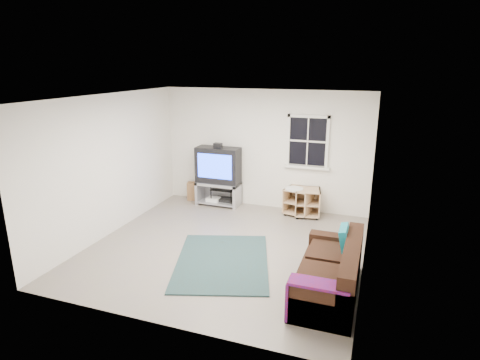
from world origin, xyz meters
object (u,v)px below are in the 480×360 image
at_px(side_table_right, 299,199).
at_px(tv_unit, 218,171).
at_px(av_rack, 224,185).
at_px(sofa, 331,275).
at_px(side_table_left, 307,201).

bearing_deg(side_table_right, tv_unit, -179.66).
relative_size(tv_unit, av_rack, 1.36).
bearing_deg(side_table_right, sofa, -70.21).
bearing_deg(sofa, side_table_left, 106.49).
xyz_separation_m(av_rack, side_table_left, (1.93, -0.07, -0.14)).
xyz_separation_m(tv_unit, side_table_right, (1.84, 0.01, -0.45)).
xyz_separation_m(tv_unit, av_rack, (0.10, 0.05, -0.33)).
relative_size(av_rack, side_table_right, 1.71).
xyz_separation_m(side_table_right, sofa, (1.05, -2.93, -0.05)).
height_order(side_table_right, sofa, sofa).
xyz_separation_m(av_rack, sofa, (2.79, -2.97, -0.17)).
bearing_deg(sofa, av_rack, 133.19).
xyz_separation_m(side_table_left, side_table_right, (-0.20, 0.03, 0.02)).
distance_m(side_table_left, side_table_right, 0.20).
distance_m(av_rack, side_table_left, 1.94).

